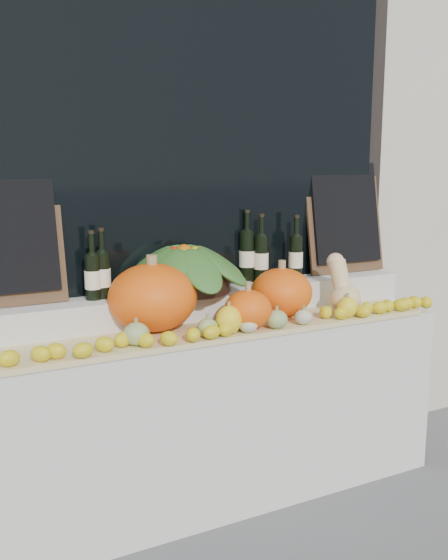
# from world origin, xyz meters

# --- Properties ---
(storefront_facade) EXTENTS (7.00, 0.94, 4.50)m
(storefront_facade) POSITION_xyz_m (0.00, 2.25, 2.25)
(storefront_facade) COLOR beige
(storefront_facade) RESTS_ON ground
(display_sill) EXTENTS (2.30, 0.55, 0.88)m
(display_sill) POSITION_xyz_m (0.00, 1.52, 0.44)
(display_sill) COLOR silver
(display_sill) RESTS_ON ground
(rear_tier) EXTENTS (2.30, 0.25, 0.16)m
(rear_tier) POSITION_xyz_m (0.00, 1.68, 0.96)
(rear_tier) COLOR silver
(rear_tier) RESTS_ON display_sill
(straw_bedding) EXTENTS (2.10, 0.32, 0.02)m
(straw_bedding) POSITION_xyz_m (0.00, 1.40, 0.89)
(straw_bedding) COLOR tan
(straw_bedding) RESTS_ON display_sill
(pumpkin_left) EXTENTS (0.41, 0.41, 0.31)m
(pumpkin_left) POSITION_xyz_m (-0.33, 1.51, 1.06)
(pumpkin_left) COLOR #FF5F0D
(pumpkin_left) RESTS_ON straw_bedding
(pumpkin_right) EXTENTS (0.39, 0.39, 0.24)m
(pumpkin_right) POSITION_xyz_m (0.33, 1.47, 1.03)
(pumpkin_right) COLOR #FF5F0D
(pumpkin_right) RESTS_ON straw_bedding
(pumpkin_center) EXTENTS (0.29, 0.29, 0.18)m
(pumpkin_center) POSITION_xyz_m (0.07, 1.34, 1.00)
(pumpkin_center) COLOR #FF5F0D
(pumpkin_center) RESTS_ON straw_bedding
(butternut_squash) EXTENTS (0.16, 0.21, 0.30)m
(butternut_squash) POSITION_xyz_m (0.65, 1.39, 1.02)
(butternut_squash) COLOR #EBC98A
(butternut_squash) RESTS_ON straw_bedding
(decorative_gourds) EXTENTS (1.19, 0.15, 0.15)m
(decorative_gourds) POSITION_xyz_m (0.03, 1.30, 0.96)
(decorative_gourds) COLOR #376D20
(decorative_gourds) RESTS_ON straw_bedding
(lemon_heap) EXTENTS (2.20, 0.16, 0.06)m
(lemon_heap) POSITION_xyz_m (0.00, 1.29, 0.94)
(lemon_heap) COLOR yellow
(lemon_heap) RESTS_ON straw_bedding
(produce_bowl) EXTENTS (0.69, 0.69, 0.24)m
(produce_bowl) POSITION_xyz_m (-0.11, 1.66, 1.15)
(produce_bowl) COLOR black
(produce_bowl) RESTS_ON rear_tier
(wine_bottle_far_left) EXTENTS (0.08, 0.08, 0.32)m
(wine_bottle_far_left) POSITION_xyz_m (-0.56, 1.68, 1.15)
(wine_bottle_far_left) COLOR black
(wine_bottle_far_left) RESTS_ON rear_tier
(wine_bottle_near_left) EXTENTS (0.08, 0.08, 0.33)m
(wine_bottle_near_left) POSITION_xyz_m (-0.51, 1.69, 1.15)
(wine_bottle_near_left) COLOR black
(wine_bottle_near_left) RESTS_ON rear_tier
(wine_bottle_tall) EXTENTS (0.08, 0.08, 0.38)m
(wine_bottle_tall) POSITION_xyz_m (0.28, 1.73, 1.18)
(wine_bottle_tall) COLOR black
(wine_bottle_tall) RESTS_ON rear_tier
(wine_bottle_near_right) EXTENTS (0.08, 0.08, 0.36)m
(wine_bottle_near_right) POSITION_xyz_m (0.34, 1.69, 1.17)
(wine_bottle_near_right) COLOR black
(wine_bottle_near_right) RESTS_ON rear_tier
(wine_bottle_far_right) EXTENTS (0.08, 0.08, 0.34)m
(wine_bottle_far_right) POSITION_xyz_m (0.55, 1.67, 1.16)
(wine_bottle_far_right) COLOR black
(wine_bottle_far_right) RESTS_ON rear_tier
(chalkboard_left) EXTENTS (0.50, 0.14, 0.61)m
(chalkboard_left) POSITION_xyz_m (-0.92, 1.74, 1.36)
(chalkboard_left) COLOR #4C331E
(chalkboard_left) RESTS_ON rear_tier
(chalkboard_right) EXTENTS (0.50, 0.14, 0.61)m
(chalkboard_right) POSITION_xyz_m (0.92, 1.74, 1.36)
(chalkboard_right) COLOR #4C331E
(chalkboard_right) RESTS_ON rear_tier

